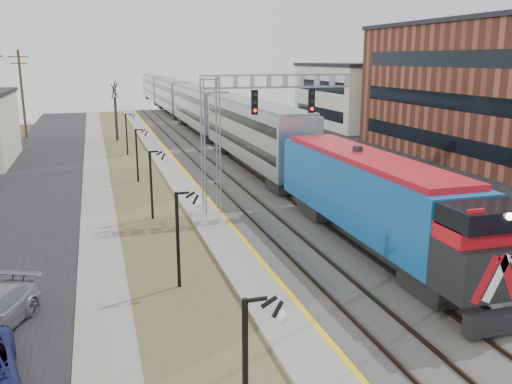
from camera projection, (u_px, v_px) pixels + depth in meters
name	position (u px, v px, depth m)	size (l,w,h in m)	color
street_west	(26.00, 199.00, 35.67)	(7.00, 120.00, 0.04)	black
sidewalk	(97.00, 194.00, 36.91)	(2.00, 120.00, 0.08)	gray
grass_median	(142.00, 191.00, 37.75)	(4.00, 120.00, 0.06)	#50542C
platform	(185.00, 187.00, 38.56)	(2.00, 120.00, 0.24)	gray
ballast_bed	(252.00, 183.00, 39.95)	(8.00, 120.00, 0.20)	#595651
parking_lot	(396.00, 174.00, 43.31)	(16.00, 120.00, 0.04)	black
platform_edge	(197.00, 185.00, 38.78)	(0.24, 120.00, 0.01)	gold
track_near	(226.00, 182.00, 39.36)	(1.58, 120.00, 0.15)	#2D2119
track_far	(271.00, 179.00, 40.33)	(1.58, 120.00, 0.15)	#2D2119
train	(194.00, 107.00, 69.11)	(3.00, 108.65, 5.33)	#13569A
signal_gantry	(239.00, 120.00, 31.35)	(9.00, 1.07, 8.15)	gray
lampposts	(177.00, 239.00, 21.73)	(0.14, 62.14, 4.00)	black
fence	(305.00, 170.00, 40.95)	(0.04, 120.00, 1.60)	gray
bare_trees	(11.00, 150.00, 38.34)	(12.30, 42.30, 5.95)	#382D23
car_lot_e	(351.00, 162.00, 44.41)	(1.77, 4.41, 1.50)	gray
car_lot_f	(397.00, 177.00, 38.88)	(1.58, 4.52, 1.49)	#0D4522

